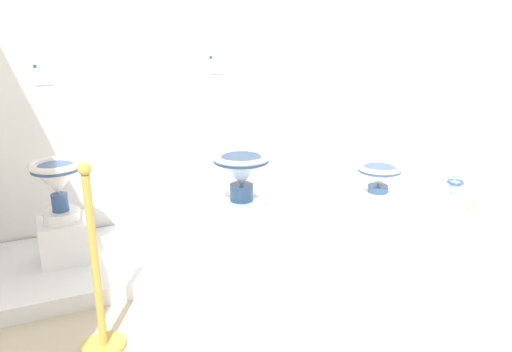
% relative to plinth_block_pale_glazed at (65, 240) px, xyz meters
% --- Properties ---
extents(wall_back, '(4.31, 0.06, 3.21)m').
position_rel_plinth_block_pale_glazed_xyz_m(wall_back, '(1.24, 0.49, 1.36)').
color(wall_back, white).
rests_on(wall_back, ground_plane).
extents(display_platform, '(3.65, 0.94, 0.11)m').
position_rel_plinth_block_pale_glazed_xyz_m(display_platform, '(1.24, -0.03, -0.19)').
color(display_platform, white).
rests_on(display_platform, ground_plane).
extents(plinth_block_pale_glazed, '(0.31, 0.29, 0.27)m').
position_rel_plinth_block_pale_glazed_xyz_m(plinth_block_pale_glazed, '(0.00, 0.00, 0.00)').
color(plinth_block_pale_glazed, white).
rests_on(plinth_block_pale_glazed, display_platform).
extents(antique_toilet_pale_glazed, '(0.32, 0.32, 0.39)m').
position_rel_plinth_block_pale_glazed_xyz_m(antique_toilet_pale_glazed, '(0.00, -0.00, 0.40)').
color(antique_toilet_pale_glazed, white).
rests_on(antique_toilet_pale_glazed, plinth_block_pale_glazed).
extents(plinth_block_leftmost, '(0.35, 0.29, 0.17)m').
position_rel_plinth_block_pale_glazed_xyz_m(plinth_block_leftmost, '(1.24, -0.01, -0.05)').
color(plinth_block_leftmost, white).
rests_on(plinth_block_leftmost, display_platform).
extents(antique_toilet_leftmost, '(0.42, 0.42, 0.41)m').
position_rel_plinth_block_pale_glazed_xyz_m(antique_toilet_leftmost, '(1.24, -0.01, 0.31)').
color(antique_toilet_leftmost, '#A4B8D5').
rests_on(antique_toilet_leftmost, plinth_block_leftmost).
extents(plinth_block_central_ornate, '(0.36, 0.30, 0.07)m').
position_rel_plinth_block_pale_glazed_xyz_m(plinth_block_central_ornate, '(2.48, 0.01, -0.10)').
color(plinth_block_central_ornate, white).
rests_on(plinth_block_central_ornate, display_platform).
extents(antique_toilet_central_ornate, '(0.38, 0.38, 0.28)m').
position_rel_plinth_block_pale_glazed_xyz_m(antique_toilet_central_ornate, '(2.48, 0.01, 0.11)').
color(antique_toilet_central_ornate, white).
rests_on(antique_toilet_central_ornate, plinth_block_central_ornate).
extents(info_placard_first, '(0.12, 0.01, 0.15)m').
position_rel_plinth_block_pale_glazed_xyz_m(info_placard_first, '(-0.00, 0.45, 1.03)').
color(info_placard_first, white).
extents(info_placard_second, '(0.14, 0.01, 0.15)m').
position_rel_plinth_block_pale_glazed_xyz_m(info_placard_second, '(1.22, 0.45, 1.04)').
color(info_placard_second, white).
extents(decorative_vase_companion, '(0.29, 0.29, 0.31)m').
position_rel_plinth_block_pale_glazed_xyz_m(decorative_vase_companion, '(3.09, -0.23, -0.11)').
color(decorative_vase_companion, '#2D5280').
rests_on(decorative_vase_companion, ground_plane).
extents(stanchion_post_near_left, '(0.22, 0.22, 1.00)m').
position_rel_plinth_block_pale_glazed_xyz_m(stanchion_post_near_left, '(0.11, -0.90, 0.09)').
color(stanchion_post_near_left, gold).
rests_on(stanchion_post_near_left, ground_plane).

